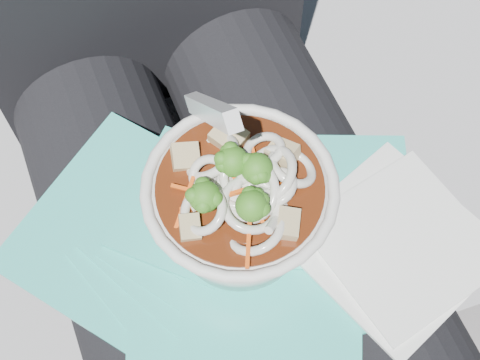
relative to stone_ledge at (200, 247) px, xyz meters
name	(u,v)px	position (x,y,z in m)	size (l,w,h in m)	color
stone_ledge	(200,247)	(0.00, 0.00, 0.00)	(1.00, 0.50, 0.44)	gray
lap	(238,262)	(0.00, -0.15, 0.30)	(0.33, 0.48, 0.16)	black
person_body	(203,172)	(0.00, -0.06, 0.33)	(0.34, 0.94, 0.99)	black
plastic_bag	(229,249)	(-0.01, -0.17, 0.39)	(0.38, 0.33, 0.02)	#2BB4A5
napkins	(397,244)	(0.11, -0.22, 0.40)	(0.18, 0.18, 0.01)	white
udon_bowl	(240,203)	(0.00, -0.16, 0.45)	(0.15, 0.16, 0.19)	silver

